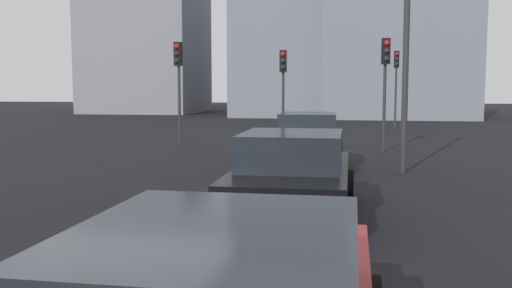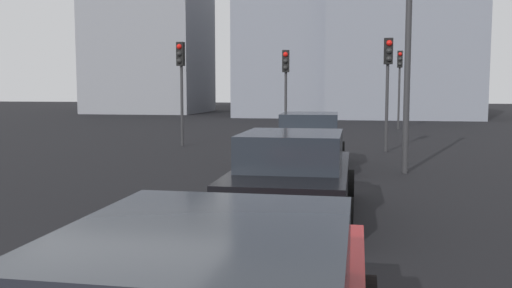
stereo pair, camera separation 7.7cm
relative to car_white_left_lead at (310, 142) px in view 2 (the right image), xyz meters
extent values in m
cube|color=silver|center=(0.06, 0.00, -0.15)|extent=(4.50, 1.85, 0.67)
cube|color=#1E232B|center=(-0.17, 0.00, 0.50)|extent=(2.05, 1.58, 0.63)
cylinder|color=black|center=(1.46, -0.83, -0.43)|extent=(0.65, 0.24, 0.64)
cylinder|color=black|center=(1.42, 0.90, -0.43)|extent=(0.65, 0.24, 0.64)
cylinder|color=black|center=(-1.30, -0.90, -0.43)|extent=(0.65, 0.24, 0.64)
cylinder|color=black|center=(-1.35, 0.83, -0.43)|extent=(0.65, 0.24, 0.64)
cube|color=red|center=(-2.17, -0.68, -0.03)|extent=(0.04, 0.20, 0.11)
cube|color=red|center=(-2.20, 0.57, -0.03)|extent=(0.04, 0.20, 0.11)
cube|color=black|center=(-6.00, -0.18, -0.17)|extent=(4.61, 1.91, 0.64)
cube|color=#1E232B|center=(-6.23, -0.18, 0.45)|extent=(2.08, 1.67, 0.60)
cylinder|color=black|center=(-4.57, -1.13, -0.43)|extent=(0.64, 0.22, 0.64)
cylinder|color=black|center=(-4.57, 0.77, -0.43)|extent=(0.64, 0.22, 0.64)
cylinder|color=black|center=(-7.43, -1.12, -0.43)|extent=(0.64, 0.22, 0.64)
cylinder|color=black|center=(-7.43, 0.77, -0.43)|extent=(0.64, 0.22, 0.64)
cube|color=red|center=(-8.32, -0.85, -0.05)|extent=(0.03, 0.20, 0.11)
cube|color=red|center=(-8.32, 0.51, -0.05)|extent=(0.03, 0.20, 0.11)
cube|color=#1E232B|center=(-12.62, -0.38, 0.41)|extent=(2.09, 1.65, 0.57)
cylinder|color=#2D2D30|center=(15.81, -3.59, 0.92)|extent=(0.11, 0.11, 3.34)
cube|color=black|center=(15.75, -3.59, 3.04)|extent=(0.21, 0.29, 0.90)
sphere|color=red|center=(15.64, -3.59, 3.31)|extent=(0.20, 0.20, 0.20)
sphere|color=black|center=(15.64, -3.59, 3.04)|extent=(0.20, 0.20, 0.20)
sphere|color=black|center=(15.64, -3.59, 2.77)|extent=(0.20, 0.20, 0.20)
cylinder|color=#2D2D30|center=(5.16, 5.35, 0.80)|extent=(0.11, 0.11, 3.09)
cube|color=black|center=(5.10, 5.36, 2.79)|extent=(0.24, 0.31, 0.90)
sphere|color=red|center=(4.99, 5.37, 3.06)|extent=(0.20, 0.20, 0.20)
sphere|color=black|center=(4.99, 5.37, 2.79)|extent=(0.20, 0.20, 0.20)
sphere|color=black|center=(4.99, 5.37, 2.52)|extent=(0.20, 0.20, 0.20)
cylinder|color=#2D2D30|center=(7.49, 1.60, 0.70)|extent=(0.11, 0.11, 2.90)
cube|color=black|center=(7.43, 1.60, 2.60)|extent=(0.20, 0.28, 0.90)
sphere|color=red|center=(7.32, 1.60, 2.87)|extent=(0.20, 0.20, 0.20)
sphere|color=black|center=(7.32, 1.60, 2.60)|extent=(0.20, 0.20, 0.20)
sphere|color=black|center=(7.32, 1.60, 2.33)|extent=(0.20, 0.20, 0.20)
cylinder|color=#2D2D30|center=(4.50, -2.33, 0.79)|extent=(0.11, 0.11, 3.07)
cube|color=black|center=(4.45, -2.34, 2.77)|extent=(0.24, 0.31, 0.90)
sphere|color=red|center=(4.34, -2.36, 3.04)|extent=(0.20, 0.20, 0.20)
sphere|color=black|center=(4.34, -2.36, 2.77)|extent=(0.20, 0.20, 0.20)
sphere|color=black|center=(4.34, -2.36, 2.50)|extent=(0.20, 0.20, 0.20)
cylinder|color=#2D2D30|center=(-0.55, -2.56, 2.26)|extent=(0.16, 0.16, 6.02)
cube|color=gray|center=(31.02, -4.60, 4.38)|extent=(13.96, 10.92, 10.27)
cube|color=gray|center=(33.30, 3.40, 6.23)|extent=(15.80, 9.05, 13.96)
cube|color=gray|center=(34.25, 17.40, 4.69)|extent=(9.90, 9.76, 10.88)
camera|label=1|loc=(-15.75, -1.14, 1.50)|focal=39.47mm
camera|label=2|loc=(-15.74, -1.22, 1.50)|focal=39.47mm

